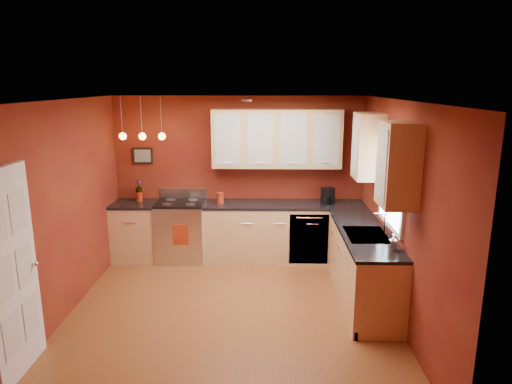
{
  "coord_description": "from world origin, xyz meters",
  "views": [
    {
      "loc": [
        0.42,
        -5.16,
        2.79
      ],
      "look_at": [
        0.3,
        1.0,
        1.31
      ],
      "focal_mm": 32.0,
      "sensor_mm": 36.0,
      "label": 1
    }
  ],
  "objects_px": {
    "red_canister": "(220,198)",
    "soap_pump": "(393,242)",
    "gas_range": "(181,230)",
    "sink": "(367,236)",
    "coffee_maker": "(328,196)"
  },
  "relations": [
    {
      "from": "sink",
      "to": "gas_range",
      "type": "bearing_deg",
      "value": 150.22
    },
    {
      "from": "gas_range",
      "to": "coffee_maker",
      "type": "height_order",
      "value": "coffee_maker"
    },
    {
      "from": "gas_range",
      "to": "coffee_maker",
      "type": "relative_size",
      "value": 4.36
    },
    {
      "from": "gas_range",
      "to": "coffee_maker",
      "type": "xyz_separation_m",
      "value": [
        2.33,
        -0.0,
        0.58
      ]
    },
    {
      "from": "red_canister",
      "to": "soap_pump",
      "type": "distance_m",
      "value": 2.95
    },
    {
      "from": "red_canister",
      "to": "soap_pump",
      "type": "bearing_deg",
      "value": -43.16
    },
    {
      "from": "gas_range",
      "to": "red_canister",
      "type": "xyz_separation_m",
      "value": [
        0.64,
        -0.04,
        0.55
      ]
    },
    {
      "from": "gas_range",
      "to": "soap_pump",
      "type": "distance_m",
      "value": 3.51
    },
    {
      "from": "red_canister",
      "to": "soap_pump",
      "type": "relative_size",
      "value": 0.94
    },
    {
      "from": "red_canister",
      "to": "coffee_maker",
      "type": "relative_size",
      "value": 0.7
    },
    {
      "from": "sink",
      "to": "coffee_maker",
      "type": "relative_size",
      "value": 2.75
    },
    {
      "from": "red_canister",
      "to": "sink",
      "type": "bearing_deg",
      "value": -36.5
    },
    {
      "from": "red_canister",
      "to": "coffee_maker",
      "type": "distance_m",
      "value": 1.69
    },
    {
      "from": "soap_pump",
      "to": "coffee_maker",
      "type": "bearing_deg",
      "value": 102.71
    },
    {
      "from": "sink",
      "to": "red_canister",
      "type": "xyz_separation_m",
      "value": [
        -1.98,
        1.47,
        0.11
      ]
    }
  ]
}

